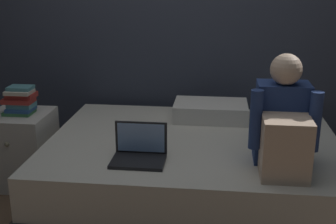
# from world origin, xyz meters

# --- Properties ---
(ground_plane) EXTENTS (8.00, 8.00, 0.00)m
(ground_plane) POSITION_xyz_m (0.00, 0.00, 0.00)
(ground_plane) COLOR brown
(bed) EXTENTS (2.00, 1.50, 0.46)m
(bed) POSITION_xyz_m (0.20, 0.30, 0.23)
(bed) COLOR #332D2B
(bed) RESTS_ON ground_plane
(nightstand) EXTENTS (0.44, 0.46, 0.56)m
(nightstand) POSITION_xyz_m (-1.10, 0.43, 0.28)
(nightstand) COLOR beige
(nightstand) RESTS_ON ground_plane
(person_sitting) EXTENTS (0.39, 0.44, 0.66)m
(person_sitting) POSITION_xyz_m (0.73, -0.09, 0.71)
(person_sitting) COLOR navy
(person_sitting) RESTS_ON bed
(laptop) EXTENTS (0.32, 0.23, 0.22)m
(laptop) POSITION_xyz_m (-0.10, -0.09, 0.52)
(laptop) COLOR black
(laptop) RESTS_ON bed
(pillow) EXTENTS (0.56, 0.36, 0.13)m
(pillow) POSITION_xyz_m (0.30, 0.75, 0.53)
(pillow) COLOR silver
(pillow) RESTS_ON bed
(book_stack) EXTENTS (0.23, 0.16, 0.21)m
(book_stack) POSITION_xyz_m (-1.07, 0.43, 0.65)
(book_stack) COLOR #387042
(book_stack) RESTS_ON nightstand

